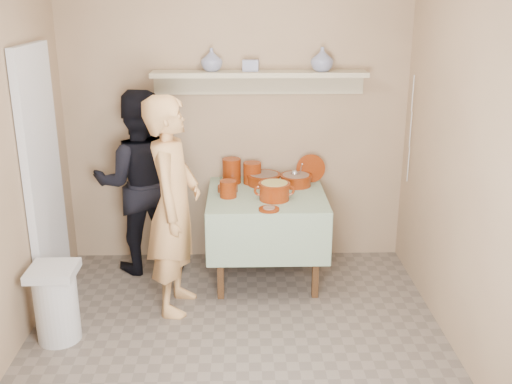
{
  "coord_description": "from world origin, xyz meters",
  "views": [
    {
      "loc": [
        0.05,
        -3.42,
        2.35
      ],
      "look_at": [
        0.15,
        0.75,
        0.95
      ],
      "focal_mm": 42.0,
      "sensor_mm": 36.0,
      "label": 1
    }
  ],
  "objects_px": {
    "person_cook": "(174,206)",
    "trash_bin": "(56,303)",
    "serving_table": "(266,207)",
    "person_helper": "(139,182)",
    "cazuela_rice": "(274,190)"
  },
  "relations": [
    {
      "from": "serving_table",
      "to": "person_helper",
      "type": "bearing_deg",
      "value": 169.05
    },
    {
      "from": "person_cook",
      "to": "cazuela_rice",
      "type": "distance_m",
      "value": 0.84
    },
    {
      "from": "person_helper",
      "to": "trash_bin",
      "type": "height_order",
      "value": "person_helper"
    },
    {
      "from": "person_cook",
      "to": "serving_table",
      "type": "bearing_deg",
      "value": -47.67
    },
    {
      "from": "person_helper",
      "to": "cazuela_rice",
      "type": "bearing_deg",
      "value": 153.06
    },
    {
      "from": "serving_table",
      "to": "trash_bin",
      "type": "xyz_separation_m",
      "value": [
        -1.51,
        -0.95,
        -0.36
      ]
    },
    {
      "from": "person_cook",
      "to": "person_helper",
      "type": "xyz_separation_m",
      "value": [
        -0.37,
        0.71,
        -0.04
      ]
    },
    {
      "from": "cazuela_rice",
      "to": "serving_table",
      "type": "bearing_deg",
      "value": 108.97
    },
    {
      "from": "person_cook",
      "to": "serving_table",
      "type": "relative_size",
      "value": 1.71
    },
    {
      "from": "person_helper",
      "to": "serving_table",
      "type": "distance_m",
      "value": 1.11
    },
    {
      "from": "person_helper",
      "to": "serving_table",
      "type": "relative_size",
      "value": 1.64
    },
    {
      "from": "person_cook",
      "to": "trash_bin",
      "type": "xyz_separation_m",
      "value": [
        -0.79,
        -0.45,
        -0.55
      ]
    },
    {
      "from": "serving_table",
      "to": "trash_bin",
      "type": "bearing_deg",
      "value": -147.7
    },
    {
      "from": "person_cook",
      "to": "person_helper",
      "type": "relative_size",
      "value": 1.04
    },
    {
      "from": "person_cook",
      "to": "cazuela_rice",
      "type": "xyz_separation_m",
      "value": [
        0.77,
        0.34,
        0.01
      ]
    }
  ]
}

